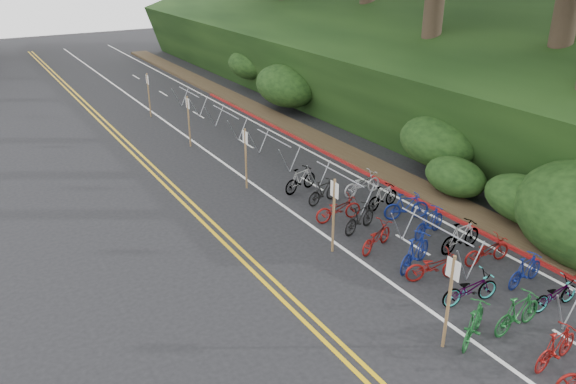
% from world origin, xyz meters
% --- Properties ---
extents(ground, '(120.00, 120.00, 0.00)m').
position_xyz_m(ground, '(0.00, 0.00, 0.00)').
color(ground, black).
rests_on(ground, ground).
extents(road_markings, '(7.47, 80.00, 0.01)m').
position_xyz_m(road_markings, '(0.63, 10.10, 0.00)').
color(road_markings, gold).
rests_on(road_markings, ground).
extents(red_curb, '(0.25, 28.00, 0.10)m').
position_xyz_m(red_curb, '(5.70, 12.00, 0.05)').
color(red_curb, maroon).
rests_on(red_curb, ground).
extents(embankment, '(14.30, 48.14, 9.11)m').
position_xyz_m(embankment, '(12.96, 19.04, 2.57)').
color(embankment, black).
rests_on(embankment, ground).
extents(bike_racks_rest, '(1.14, 23.00, 1.17)m').
position_xyz_m(bike_racks_rest, '(3.00, 13.00, 0.85)').
color(bike_racks_rest, '#9398A1').
rests_on(bike_racks_rest, ground).
extents(signpost_near, '(0.08, 0.40, 2.54)m').
position_xyz_m(signpost_near, '(0.22, -0.22, 1.45)').
color(signpost_near, brown).
rests_on(signpost_near, ground).
extents(signposts_rest, '(0.08, 18.40, 2.50)m').
position_xyz_m(signposts_rest, '(0.60, 14.00, 1.43)').
color(signposts_rest, brown).
rests_on(signposts_rest, ground).
extents(bike_front, '(1.17, 1.73, 1.02)m').
position_xyz_m(bike_front, '(1.00, -0.42, 0.51)').
color(bike_front, '#144C1E').
rests_on(bike_front, ground).
extents(bike_valet, '(3.45, 14.41, 1.10)m').
position_xyz_m(bike_valet, '(3.01, 2.71, 0.48)').
color(bike_valet, maroon).
rests_on(bike_valet, ground).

